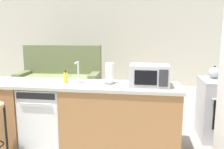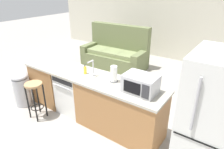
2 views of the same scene
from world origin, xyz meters
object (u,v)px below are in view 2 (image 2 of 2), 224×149
(refrigerator, at_px, (216,143))
(soap_bottle, at_px, (85,70))
(kettle, at_px, (220,88))
(stove_range, at_px, (223,125))
(bar_stool, at_px, (35,93))
(couch, at_px, (116,54))
(dishwasher, at_px, (75,92))
(trash_bin, at_px, (22,89))
(paper_towel_roll, at_px, (114,74))
(microwave, at_px, (140,84))

(refrigerator, distance_m, soap_bottle, 2.37)
(kettle, bearing_deg, stove_range, -38.19)
(bar_stool, distance_m, couch, 3.18)
(soap_bottle, distance_m, bar_stool, 1.06)
(dishwasher, bearing_deg, soap_bottle, 4.22)
(couch, bearing_deg, soap_bottle, -67.61)
(stove_range, distance_m, bar_stool, 3.24)
(trash_bin, height_order, couch, couch)
(trash_bin, bearing_deg, paper_towel_roll, 15.55)
(kettle, bearing_deg, bar_stool, -156.02)
(microwave, distance_m, couch, 3.44)
(stove_range, relative_size, soap_bottle, 5.11)
(soap_bottle, relative_size, kettle, 0.86)
(paper_towel_roll, xyz_separation_m, bar_stool, (-1.35, -0.66, -0.50))
(stove_range, relative_size, kettle, 4.39)
(paper_towel_roll, relative_size, bar_stool, 0.38)
(paper_towel_roll, height_order, bar_stool, paper_towel_roll)
(stove_range, height_order, trash_bin, stove_range)
(microwave, height_order, bar_stool, microwave)
(paper_towel_roll, xyz_separation_m, trash_bin, (-1.99, -0.55, -0.66))
(bar_stool, relative_size, trash_bin, 1.00)
(bar_stool, bearing_deg, soap_bottle, 40.02)
(refrigerator, distance_m, couch, 4.60)
(paper_towel_roll, bearing_deg, microwave, -6.62)
(dishwasher, relative_size, bar_stool, 1.14)
(couch, bearing_deg, microwave, -49.52)
(stove_range, relative_size, bar_stool, 1.22)
(refrigerator, distance_m, bar_stool, 3.06)
(kettle, xyz_separation_m, bar_stool, (-2.87, -1.28, -0.45))
(microwave, height_order, paper_towel_roll, paper_towel_roll)
(couch, bearing_deg, trash_bin, -96.23)
(microwave, distance_m, trash_bin, 2.66)
(refrigerator, bearing_deg, bar_stool, -179.10)
(microwave, relative_size, bar_stool, 0.68)
(paper_towel_roll, distance_m, bar_stool, 1.58)
(dishwasher, bearing_deg, bar_stool, -126.03)
(paper_towel_roll, bearing_deg, kettle, 22.17)
(bar_stool, bearing_deg, couch, 95.60)
(stove_range, xyz_separation_m, refrigerator, (-0.00, -1.10, 0.48))
(bar_stool, distance_m, trash_bin, 0.67)
(couch, bearing_deg, dishwasher, -73.82)
(refrigerator, height_order, bar_stool, refrigerator)
(stove_range, relative_size, refrigerator, 0.48)
(microwave, xyz_separation_m, kettle, (0.99, 0.68, -0.05))
(microwave, bearing_deg, stove_range, 25.49)
(refrigerator, height_order, kettle, refrigerator)
(stove_range, xyz_separation_m, microwave, (-1.15, -0.55, 0.59))
(stove_range, distance_m, refrigerator, 1.20)
(stove_range, distance_m, paper_towel_roll, 1.85)
(trash_bin, bearing_deg, refrigerator, -0.86)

